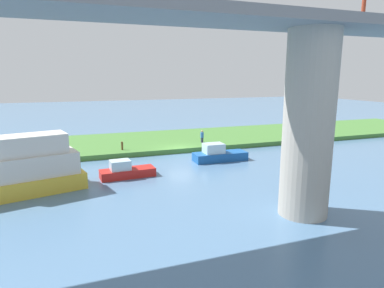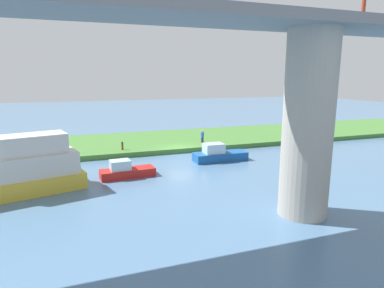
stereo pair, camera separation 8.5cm
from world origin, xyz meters
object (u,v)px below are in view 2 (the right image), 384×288
(skiff_small, at_px, (21,171))
(motorboat_red, at_px, (219,154))
(mooring_post, at_px, (122,146))
(motorboat_white, at_px, (126,171))
(bridge_pylon, at_px, (308,126))
(person_on_bank, at_px, (202,136))

(skiff_small, bearing_deg, motorboat_red, -167.00)
(mooring_post, height_order, motorboat_white, motorboat_white)
(bridge_pylon, distance_m, mooring_post, 20.12)
(skiff_small, xyz_separation_m, motorboat_white, (-7.06, -1.41, -1.10))
(person_on_bank, relative_size, skiff_small, 0.16)
(person_on_bank, height_order, skiff_small, skiff_small)
(motorboat_red, bearing_deg, bridge_pylon, 87.69)
(mooring_post, height_order, skiff_small, skiff_small)
(bridge_pylon, height_order, skiff_small, bridge_pylon)
(person_on_bank, relative_size, motorboat_white, 0.32)
(bridge_pylon, distance_m, person_on_bank, 19.43)
(person_on_bank, height_order, motorboat_white, person_on_bank)
(mooring_post, bearing_deg, skiff_small, 49.21)
(motorboat_white, xyz_separation_m, motorboat_red, (-8.92, -2.28, 0.10))
(skiff_small, bearing_deg, motorboat_white, -168.69)
(person_on_bank, distance_m, mooring_post, 8.97)
(bridge_pylon, relative_size, mooring_post, 12.23)
(bridge_pylon, relative_size, motorboat_red, 2.02)
(motorboat_white, distance_m, motorboat_red, 9.21)
(mooring_post, distance_m, motorboat_white, 7.77)
(skiff_small, bearing_deg, mooring_post, -130.79)
(mooring_post, bearing_deg, bridge_pylon, 112.68)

